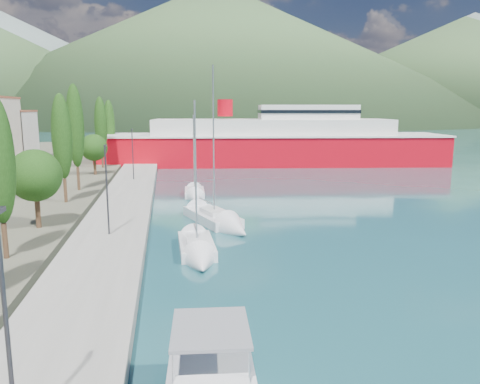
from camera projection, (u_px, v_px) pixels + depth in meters
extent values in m
plane|color=#1F525A|center=(184.00, 141.00, 136.23)|extent=(1400.00, 1400.00, 0.00)
cube|color=gray|center=(124.00, 205.00, 43.37)|extent=(5.00, 88.00, 0.80)
cone|color=slate|center=(223.00, 52.00, 677.25)|extent=(760.00, 760.00, 180.00)
cone|color=slate|center=(471.00, 65.00, 654.98)|extent=(640.00, 640.00, 140.00)
cone|color=#3C5A32|center=(216.00, 52.00, 404.54)|extent=(480.00, 480.00, 115.00)
cone|color=#3C5A32|center=(462.00, 68.00, 420.94)|extent=(420.00, 420.00, 90.00)
cube|color=white|center=(3.00, 136.00, 77.99)|extent=(9.00, 10.00, 8.00)
cube|color=#9E5138|center=(0.00, 111.00, 77.26)|extent=(9.20, 10.20, 0.30)
cylinder|color=#47301E|center=(5.00, 241.00, 26.86)|extent=(0.30, 0.30, 2.06)
cylinder|color=#47301E|center=(38.00, 212.00, 33.76)|extent=(0.36, 0.36, 2.34)
sphere|color=#1C3F11|center=(35.00, 175.00, 33.29)|extent=(3.74, 3.74, 3.74)
cylinder|color=#47301E|center=(65.00, 191.00, 43.04)|extent=(0.30, 0.30, 2.18)
ellipsoid|color=#1C3F11|center=(62.00, 137.00, 42.17)|extent=(1.80, 1.80, 7.72)
cylinder|color=#47301E|center=(78.00, 179.00, 49.50)|extent=(0.30, 0.30, 2.44)
ellipsoid|color=#1C3F11|center=(75.00, 126.00, 48.53)|extent=(1.80, 1.80, 8.64)
cylinder|color=#47301E|center=(95.00, 166.00, 61.04)|extent=(0.36, 0.36, 2.17)
sphere|color=#1C3F11|center=(94.00, 148.00, 60.60)|extent=(3.47, 3.47, 3.47)
cylinder|color=#47301E|center=(103.00, 160.00, 68.48)|extent=(0.30, 0.30, 2.26)
ellipsoid|color=#1C3F11|center=(101.00, 125.00, 67.58)|extent=(1.80, 1.80, 8.00)
cylinder|color=#47301E|center=(111.00, 153.00, 78.71)|extent=(0.30, 0.30, 2.20)
ellipsoid|color=#1C3F11|center=(109.00, 123.00, 77.83)|extent=(1.80, 1.80, 7.80)
cylinder|color=#2D2D33|center=(7.00, 331.00, 11.54)|extent=(0.12, 0.12, 6.00)
cylinder|color=#2D2D33|center=(107.00, 191.00, 31.30)|extent=(0.12, 0.12, 6.00)
cube|color=#2D2D33|center=(105.00, 146.00, 31.01)|extent=(0.15, 0.50, 0.12)
cylinder|color=#2D2D33|center=(133.00, 155.00, 55.99)|extent=(0.12, 0.12, 6.00)
cube|color=#2D2D33|center=(132.00, 129.00, 55.70)|extent=(0.15, 0.50, 0.12)
cube|color=slate|center=(211.00, 328.00, 14.25)|extent=(2.56, 2.96, 0.10)
cube|color=silver|center=(196.00, 247.00, 30.72)|extent=(2.27, 5.40, 0.86)
cube|color=silver|center=(197.00, 240.00, 30.28)|extent=(1.35, 2.17, 0.33)
cylinder|color=silver|center=(196.00, 173.00, 29.50)|extent=(0.12, 0.12, 9.07)
cone|color=silver|center=(201.00, 264.00, 27.39)|extent=(2.23, 2.53, 2.20)
cube|color=silver|center=(212.00, 218.00, 38.74)|extent=(4.53, 7.28, 0.97)
cube|color=silver|center=(214.00, 212.00, 38.23)|extent=(2.28, 3.07, 0.38)
cylinder|color=silver|center=(214.00, 141.00, 37.22)|extent=(0.12, 0.12, 11.82)
cone|color=silver|center=(236.00, 230.00, 34.92)|extent=(3.36, 3.82, 2.47)
cube|color=silver|center=(195.00, 193.00, 50.42)|extent=(2.24, 4.74, 0.80)
cube|color=silver|center=(195.00, 189.00, 50.02)|extent=(1.31, 1.92, 0.31)
cylinder|color=silver|center=(194.00, 153.00, 49.34)|extent=(0.12, 0.12, 7.99)
cone|color=silver|center=(195.00, 198.00, 47.50)|extent=(2.13, 2.26, 2.04)
cube|color=red|center=(272.00, 151.00, 78.59)|extent=(57.47, 18.29, 5.45)
cube|color=silver|center=(272.00, 135.00, 78.11)|extent=(57.91, 18.68, 0.29)
cube|color=silver|center=(272.00, 128.00, 77.91)|extent=(39.85, 14.24, 2.92)
cube|color=silver|center=(307.00, 112.00, 77.66)|extent=(16.56, 9.07, 2.34)
cylinder|color=red|center=(225.00, 108.00, 77.04)|extent=(2.53, 2.53, 2.73)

